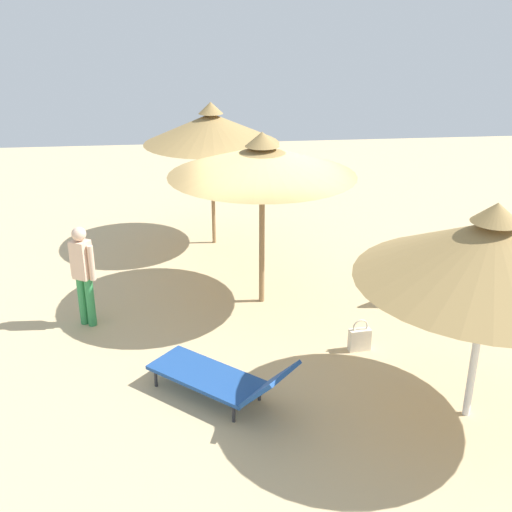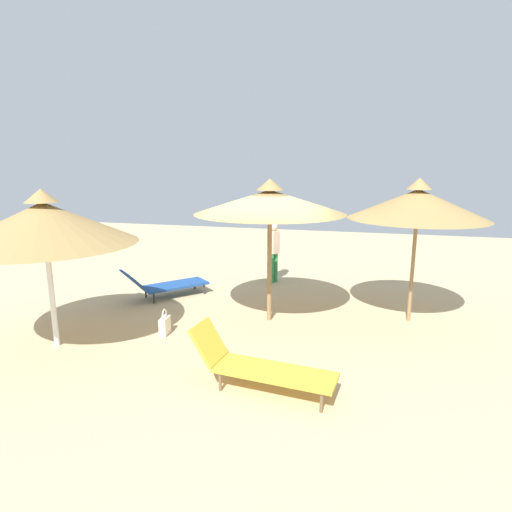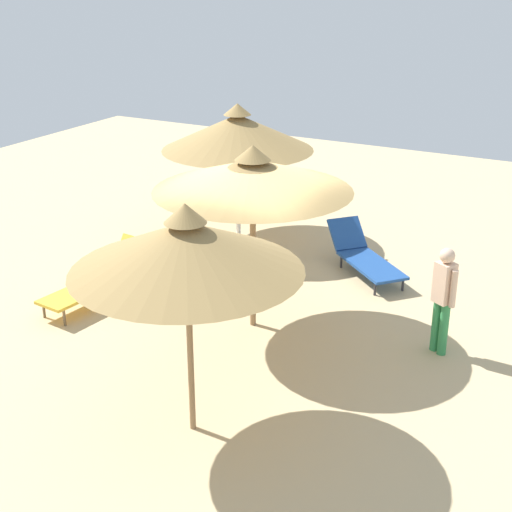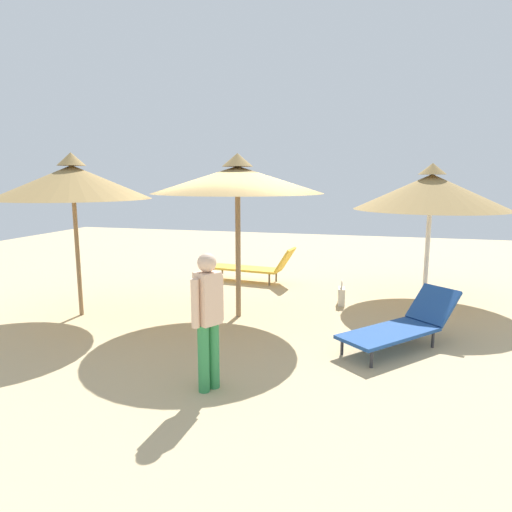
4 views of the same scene
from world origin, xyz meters
TOP-DOWN VIEW (x-y plane):
  - ground at (0.00, 0.00)m, footprint 24.00×24.00m
  - parasol_umbrella_front at (-0.16, 0.09)m, footprint 2.91×2.91m
  - parasol_umbrella_far_right at (-0.82, 2.82)m, footprint 2.61×2.61m
  - parasol_umbrella_edge at (1.97, -3.20)m, footprint 2.97×2.97m
  - lounge_chair_center at (2.49, 0.52)m, footprint 0.81×2.09m
  - lounge_chair_back at (-0.94, -2.62)m, footprint 1.90×1.78m
  - person_standing_near_left at (-2.90, -0.41)m, footprint 0.39×0.31m
  - handbag at (1.06, -1.61)m, footprint 0.33×0.16m

SIDE VIEW (x-z plane):
  - ground at x=0.00m, z-range -0.10..0.00m
  - handbag at x=1.06m, z-range -0.06..0.43m
  - lounge_chair_back at x=-0.94m, z-range -0.05..0.72m
  - lounge_chair_center at x=2.49m, z-range -0.06..0.79m
  - person_standing_near_left at x=-2.90m, z-range 0.10..1.69m
  - parasol_umbrella_edge at x=1.97m, z-range 0.80..3.50m
  - parasol_umbrella_far_right at x=-0.82m, z-range 0.92..3.76m
  - parasol_umbrella_front at x=-0.16m, z-range 0.97..3.79m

